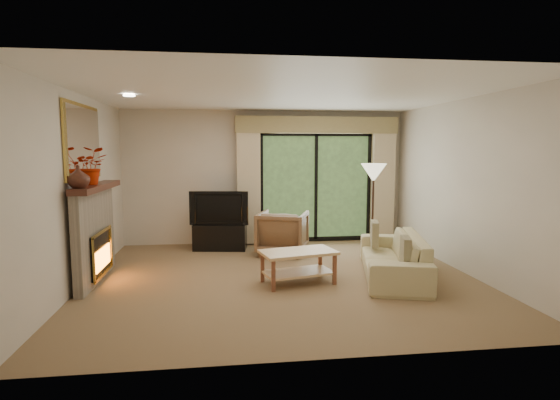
{
  "coord_description": "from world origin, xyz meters",
  "views": [
    {
      "loc": [
        -0.82,
        -6.09,
        1.84
      ],
      "look_at": [
        0.0,
        0.3,
        1.1
      ],
      "focal_mm": 28.0,
      "sensor_mm": 36.0,
      "label": 1
    }
  ],
  "objects": [
    {
      "name": "floor",
      "position": [
        0.0,
        0.0,
        0.0
      ],
      "size": [
        5.5,
        5.5,
        0.0
      ],
      "primitive_type": "plane",
      "color": "olive",
      "rests_on": "ground"
    },
    {
      "name": "ceiling",
      "position": [
        0.0,
        0.0,
        2.6
      ],
      "size": [
        5.5,
        5.5,
        0.0
      ],
      "primitive_type": "plane",
      "rotation": [
        3.14,
        0.0,
        0.0
      ],
      "color": "white",
      "rests_on": "ground"
    },
    {
      "name": "wall_back",
      "position": [
        0.0,
        2.5,
        1.3
      ],
      "size": [
        5.0,
        0.0,
        5.0
      ],
      "primitive_type": "plane",
      "rotation": [
        1.57,
        0.0,
        0.0
      ],
      "color": "beige",
      "rests_on": "ground"
    },
    {
      "name": "wall_front",
      "position": [
        0.0,
        -2.5,
        1.3
      ],
      "size": [
        5.0,
        0.0,
        5.0
      ],
      "primitive_type": "plane",
      "rotation": [
        -1.57,
        0.0,
        0.0
      ],
      "color": "beige",
      "rests_on": "ground"
    },
    {
      "name": "wall_left",
      "position": [
        -2.75,
        0.0,
        1.3
      ],
      "size": [
        0.0,
        5.0,
        5.0
      ],
      "primitive_type": "plane",
      "rotation": [
        1.57,
        0.0,
        1.57
      ],
      "color": "beige",
      "rests_on": "ground"
    },
    {
      "name": "wall_right",
      "position": [
        2.75,
        0.0,
        1.3
      ],
      "size": [
        0.0,
        5.0,
        5.0
      ],
      "primitive_type": "plane",
      "rotation": [
        1.57,
        0.0,
        -1.57
      ],
      "color": "beige",
      "rests_on": "ground"
    },
    {
      "name": "fireplace",
      "position": [
        -2.63,
        0.2,
        0.69
      ],
      "size": [
        0.24,
        1.7,
        1.37
      ],
      "primitive_type": null,
      "color": "gray",
      "rests_on": "floor"
    },
    {
      "name": "mirror",
      "position": [
        -2.71,
        0.2,
        1.95
      ],
      "size": [
        0.07,
        1.45,
        1.02
      ],
      "primitive_type": null,
      "color": "gold",
      "rests_on": "wall_left"
    },
    {
      "name": "sliding_door",
      "position": [
        1.0,
        2.45,
        1.1
      ],
      "size": [
        2.26,
        0.1,
        2.16
      ],
      "primitive_type": null,
      "color": "black",
      "rests_on": "floor"
    },
    {
      "name": "curtain_left",
      "position": [
        -0.35,
        2.34,
        1.2
      ],
      "size": [
        0.45,
        0.18,
        2.35
      ],
      "primitive_type": "cube",
      "color": "#CDB891",
      "rests_on": "floor"
    },
    {
      "name": "curtain_right",
      "position": [
        2.35,
        2.34,
        1.2
      ],
      "size": [
        0.45,
        0.18,
        2.35
      ],
      "primitive_type": "cube",
      "color": "#CDB891",
      "rests_on": "floor"
    },
    {
      "name": "cornice",
      "position": [
        1.0,
        2.36,
        2.32
      ],
      "size": [
        3.2,
        0.24,
        0.32
      ],
      "primitive_type": "cube",
      "color": "#958353",
      "rests_on": "wall_back"
    },
    {
      "name": "media_console",
      "position": [
        -0.91,
        1.95,
        0.24
      ],
      "size": [
        1.01,
        0.56,
        0.48
      ],
      "primitive_type": "cube",
      "rotation": [
        0.0,
        0.0,
        -0.14
      ],
      "color": "black",
      "rests_on": "floor"
    },
    {
      "name": "tv",
      "position": [
        -0.91,
        1.95,
        0.79
      ],
      "size": [
        1.08,
        0.29,
        0.62
      ],
      "primitive_type": "imported",
      "rotation": [
        0.0,
        0.0,
        -0.14
      ],
      "color": "black",
      "rests_on": "media_console"
    },
    {
      "name": "armchair",
      "position": [
        0.2,
        1.44,
        0.38
      ],
      "size": [
        1.06,
        1.07,
        0.77
      ],
      "primitive_type": "imported",
      "rotation": [
        0.0,
        0.0,
        2.8
      ],
      "color": "brown",
      "rests_on": "floor"
    },
    {
      "name": "sofa",
      "position": [
        1.61,
        -0.12,
        0.3
      ],
      "size": [
        1.32,
        2.22,
        0.61
      ],
      "primitive_type": "imported",
      "rotation": [
        0.0,
        0.0,
        -1.83
      ],
      "color": "tan",
      "rests_on": "floor"
    },
    {
      "name": "pillow_near",
      "position": [
        1.54,
        -0.72,
        0.52
      ],
      "size": [
        0.19,
        0.38,
        0.37
      ],
      "primitive_type": "cube",
      "rotation": [
        0.0,
        0.0,
        -0.26
      ],
      "color": "brown",
      "rests_on": "sofa"
    },
    {
      "name": "pillow_far",
      "position": [
        1.54,
        0.48,
        0.52
      ],
      "size": [
        0.2,
        0.41,
        0.39
      ],
      "primitive_type": "cube",
      "rotation": [
        0.0,
        0.0,
        -0.26
      ],
      "color": "brown",
      "rests_on": "sofa"
    },
    {
      "name": "coffee_table",
      "position": [
        0.18,
        -0.27,
        0.23
      ],
      "size": [
        1.12,
        0.77,
        0.46
      ],
      "primitive_type": null,
      "rotation": [
        0.0,
        0.0,
        0.23
      ],
      "color": "#E2B67F",
      "rests_on": "floor"
    },
    {
      "name": "floor_lamp",
      "position": [
        1.71,
        1.07,
        0.8
      ],
      "size": [
        0.53,
        0.53,
        1.61
      ],
      "primitive_type": null,
      "rotation": [
        0.0,
        0.0,
        0.26
      ],
      "color": "beige",
      "rests_on": "floor"
    },
    {
      "name": "vase",
      "position": [
        -2.61,
        -0.42,
        1.51
      ],
      "size": [
        0.28,
        0.28,
        0.28
      ],
      "primitive_type": "imported",
      "rotation": [
        0.0,
        0.0,
        -0.06
      ],
      "color": "#422016",
      "rests_on": "fireplace"
    },
    {
      "name": "branches",
      "position": [
        -2.61,
        0.09,
        1.62
      ],
      "size": [
        0.5,
        0.45,
        0.51
      ],
      "primitive_type": "imported",
      "rotation": [
        0.0,
        0.0,
        0.12
      ],
      "color": "#A52004",
      "rests_on": "fireplace"
    }
  ]
}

